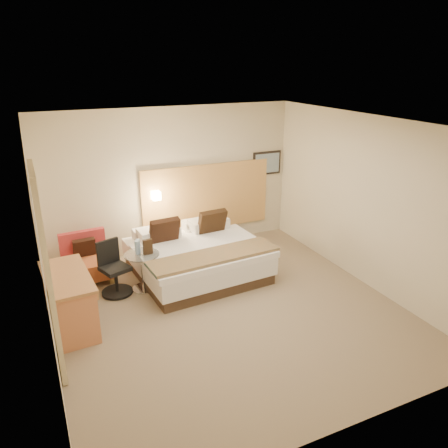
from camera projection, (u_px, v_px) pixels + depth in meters
name	position (u px, v px, depth m)	size (l,w,h in m)	color
floor	(228.00, 310.00, 6.46)	(4.80, 5.00, 0.02)	#827058
ceiling	(229.00, 123.00, 5.49)	(4.80, 5.00, 0.02)	white
wall_back	(171.00, 181.00, 8.11)	(4.80, 0.02, 2.70)	beige
wall_front	(349.00, 316.00, 3.84)	(4.80, 0.02, 2.70)	beige
wall_left	(40.00, 255.00, 5.04)	(0.02, 5.00, 2.70)	beige
wall_right	(366.00, 202.00, 6.91)	(0.02, 5.00, 2.70)	beige
headboard_panel	(207.00, 197.00, 8.49)	(2.60, 0.04, 1.30)	tan
art_frame	(267.00, 163.00, 8.82)	(0.62, 0.03, 0.47)	black
art_canvas	(267.00, 163.00, 8.80)	(0.54, 0.01, 0.39)	#748BA0
lamp_arm	(155.00, 195.00, 7.97)	(0.02, 0.02, 0.12)	silver
lamp_shade	(156.00, 195.00, 7.92)	(0.15, 0.15, 0.15)	#FEEDC6
curtain	(48.00, 273.00, 4.89)	(0.06, 0.90, 2.42)	beige
bottle_a	(137.00, 248.00, 6.78)	(0.07, 0.07, 0.22)	#94BBE5
bottle_b	(138.00, 246.00, 6.83)	(0.07, 0.07, 0.22)	#95BFE7
menu_folder	(148.00, 247.00, 6.78)	(0.14, 0.06, 0.24)	#322214
bed	(196.00, 256.00, 7.44)	(2.17, 2.13, 1.00)	#3C2B1E
lounge_chair	(87.00, 262.00, 7.25)	(0.79, 0.70, 0.79)	#A87D4F
side_table	(143.00, 270.00, 6.91)	(0.56, 0.56, 0.62)	silver
desk	(69.00, 286.00, 5.86)	(0.65, 1.29, 0.78)	#A46C40
desk_chair	(114.00, 272.00, 6.80)	(0.62, 0.62, 0.85)	black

